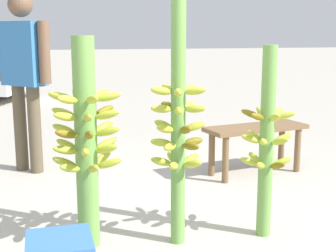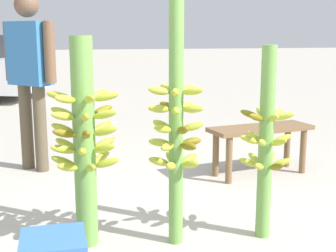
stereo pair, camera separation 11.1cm
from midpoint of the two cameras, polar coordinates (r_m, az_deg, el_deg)
ground_plane at (r=3.02m, az=2.37°, el=-14.90°), size 80.00×80.00×0.00m
banana_stalk_left at (r=2.92m, az=-11.04°, el=-1.71°), size 0.45×0.45×1.32m
banana_stalk_center at (r=2.89m, az=0.15°, el=0.68°), size 0.36×0.36×1.65m
banana_stalk_right at (r=3.09m, az=10.92°, el=-1.93°), size 0.35×0.36×1.26m
vendor_person at (r=4.69m, az=-17.82°, el=6.86°), size 0.53×0.54×1.71m
market_bench at (r=4.53m, az=9.97°, el=-1.14°), size 1.05×0.50×0.47m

